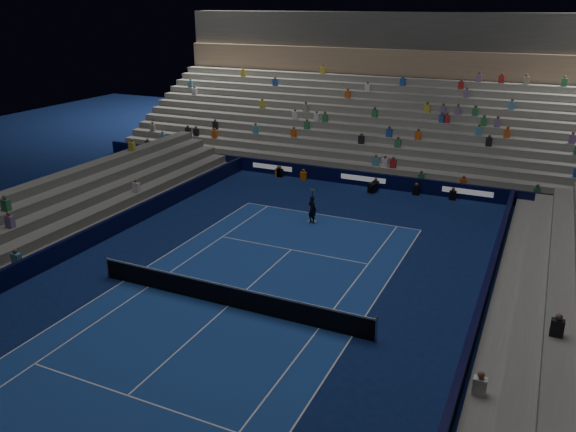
# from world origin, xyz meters

# --- Properties ---
(ground) EXTENTS (90.00, 90.00, 0.00)m
(ground) POSITION_xyz_m (0.00, 0.00, 0.00)
(ground) COLOR #0C1B4D
(ground) RESTS_ON ground
(court_surface) EXTENTS (10.97, 23.77, 0.01)m
(court_surface) POSITION_xyz_m (0.00, 0.00, 0.01)
(court_surface) COLOR navy
(court_surface) RESTS_ON ground
(sponsor_barrier_far) EXTENTS (44.00, 0.25, 1.00)m
(sponsor_barrier_far) POSITION_xyz_m (0.00, 18.50, 0.50)
(sponsor_barrier_far) COLOR black
(sponsor_barrier_far) RESTS_ON ground
(sponsor_barrier_east) EXTENTS (0.25, 37.00, 1.00)m
(sponsor_barrier_east) POSITION_xyz_m (9.70, 0.00, 0.50)
(sponsor_barrier_east) COLOR black
(sponsor_barrier_east) RESTS_ON ground
(sponsor_barrier_west) EXTENTS (0.25, 37.00, 1.00)m
(sponsor_barrier_west) POSITION_xyz_m (-9.70, 0.00, 0.50)
(sponsor_barrier_west) COLOR black
(sponsor_barrier_west) RESTS_ON ground
(grandstand_main) EXTENTS (44.00, 15.20, 11.20)m
(grandstand_main) POSITION_xyz_m (0.00, 27.90, 3.38)
(grandstand_main) COLOR slate
(grandstand_main) RESTS_ON ground
(grandstand_west) EXTENTS (5.00, 37.00, 2.50)m
(grandstand_west) POSITION_xyz_m (-13.17, 0.00, 0.92)
(grandstand_west) COLOR slate
(grandstand_west) RESTS_ON ground
(tennis_net) EXTENTS (12.90, 0.10, 1.10)m
(tennis_net) POSITION_xyz_m (0.00, 0.00, 0.50)
(tennis_net) COLOR #B2B2B7
(tennis_net) RESTS_ON ground
(tennis_player) EXTENTS (0.69, 0.58, 1.62)m
(tennis_player) POSITION_xyz_m (-0.52, 10.46, 0.81)
(tennis_player) COLOR black
(tennis_player) RESTS_ON ground
(broadcast_camera) EXTENTS (0.59, 0.98, 0.63)m
(broadcast_camera) POSITION_xyz_m (1.00, 17.32, 0.32)
(broadcast_camera) COLOR black
(broadcast_camera) RESTS_ON ground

